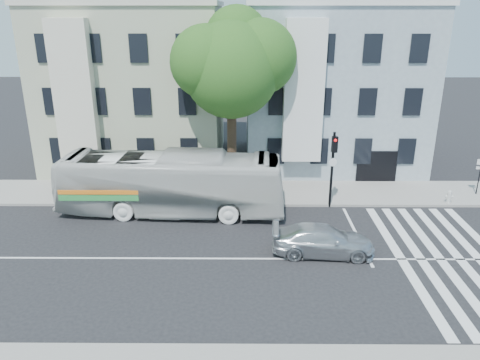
{
  "coord_description": "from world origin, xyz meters",
  "views": [
    {
      "loc": [
        0.69,
        -18.98,
        10.9
      ],
      "look_at": [
        0.53,
        4.0,
        2.4
      ],
      "focal_mm": 35.0,
      "sensor_mm": 36.0,
      "label": 1
    }
  ],
  "objects_px": {
    "bus": "(171,183)",
    "fire_hydrant": "(449,197)",
    "sedan": "(323,240)",
    "traffic_signal": "(333,160)"
  },
  "relations": [
    {
      "from": "traffic_signal",
      "to": "sedan",
      "type": "bearing_deg",
      "value": -117.3
    },
    {
      "from": "traffic_signal",
      "to": "fire_hydrant",
      "type": "bearing_deg",
      "value": -11.0
    },
    {
      "from": "sedan",
      "to": "bus",
      "type": "bearing_deg",
      "value": 62.24
    },
    {
      "from": "bus",
      "to": "sedan",
      "type": "distance_m",
      "value": 9.09
    },
    {
      "from": "bus",
      "to": "fire_hydrant",
      "type": "distance_m",
      "value": 16.09
    },
    {
      "from": "sedan",
      "to": "fire_hydrant",
      "type": "relative_size",
      "value": 6.07
    },
    {
      "from": "traffic_signal",
      "to": "fire_hydrant",
      "type": "height_order",
      "value": "traffic_signal"
    },
    {
      "from": "bus",
      "to": "traffic_signal",
      "type": "xyz_separation_m",
      "value": [
        9.01,
        0.74,
        1.15
      ]
    },
    {
      "from": "bus",
      "to": "sedan",
      "type": "xyz_separation_m",
      "value": [
        7.73,
        -4.67,
        -1.05
      ]
    },
    {
      "from": "bus",
      "to": "fire_hydrant",
      "type": "height_order",
      "value": "bus"
    }
  ]
}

